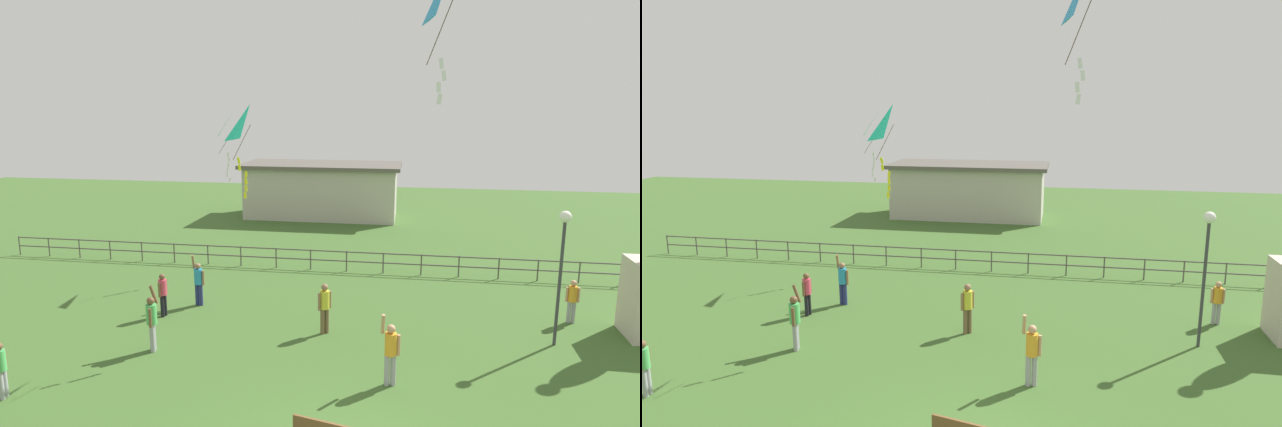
{
  "view_description": "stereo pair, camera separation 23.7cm",
  "coord_description": "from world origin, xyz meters",
  "views": [
    {
      "loc": [
        1.39,
        -9.76,
        7.53
      ],
      "look_at": [
        -1.15,
        5.24,
        4.44
      ],
      "focal_mm": 30.73,
      "sensor_mm": 36.0,
      "label": 1
    },
    {
      "loc": [
        1.63,
        -9.72,
        7.53
      ],
      "look_at": [
        -1.15,
        5.24,
        4.44
      ],
      "focal_mm": 30.73,
      "sensor_mm": 36.0,
      "label": 2
    }
  ],
  "objects": [
    {
      "name": "lamppost",
      "position": [
        6.01,
        7.42,
        3.16
      ],
      "size": [
        0.36,
        0.36,
        4.33
      ],
      "color": "#38383D",
      "rests_on": "ground_plane"
    },
    {
      "name": "person_4",
      "position": [
        -6.4,
        8.84,
        0.97
      ],
      "size": [
        0.5,
        0.32,
        1.94
      ],
      "color": "navy",
      "rests_on": "ground_plane"
    },
    {
      "name": "person_2",
      "position": [
        -7.24,
        7.59,
        0.91
      ],
      "size": [
        0.29,
        0.47,
        1.58
      ],
      "color": "black",
      "rests_on": "ground_plane"
    },
    {
      "name": "pavilion_building",
      "position": [
        -4.54,
        26.0,
        1.81
      ],
      "size": [
        10.44,
        4.72,
        3.58
      ],
      "color": "#B7B2A3",
      "rests_on": "ground_plane"
    },
    {
      "name": "kite_3",
      "position": [
        -3.56,
        6.59,
        6.77
      ],
      "size": [
        0.93,
        1.01,
        2.86
      ],
      "color": "#19B2B2"
    },
    {
      "name": "person_3",
      "position": [
        7.01,
        9.4,
        0.89
      ],
      "size": [
        0.47,
        0.29,
        1.54
      ],
      "color": "#99999E",
      "rests_on": "ground_plane"
    },
    {
      "name": "person_5",
      "position": [
        -8.88,
        1.68,
        0.88
      ],
      "size": [
        0.28,
        0.46,
        1.53
      ],
      "color": "#99999E",
      "rests_on": "ground_plane"
    },
    {
      "name": "person_6",
      "position": [
        0.98,
        4.02,
        1.02
      ],
      "size": [
        0.55,
        0.32,
        2.04
      ],
      "color": "#99999E",
      "rests_on": "ground_plane"
    },
    {
      "name": "kite_0",
      "position": [
        -6.13,
        13.16,
        6.58
      ],
      "size": [
        1.38,
        1.38,
        3.19
      ],
      "color": "#1EB759"
    },
    {
      "name": "waterfront_railing",
      "position": [
        -0.4,
        14.0,
        0.63
      ],
      "size": [
        36.03,
        0.06,
        0.95
      ],
      "color": "#4C4742",
      "rests_on": "ground_plane"
    },
    {
      "name": "person_0",
      "position": [
        -6.32,
        4.91,
        1.03
      ],
      "size": [
        0.32,
        0.56,
        2.05
      ],
      "color": "#99999E",
      "rests_on": "ground_plane"
    },
    {
      "name": "person_1",
      "position": [
        -1.31,
        7.09,
        0.99
      ],
      "size": [
        0.4,
        0.38,
        1.71
      ],
      "color": "brown",
      "rests_on": "ground_plane"
    }
  ]
}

